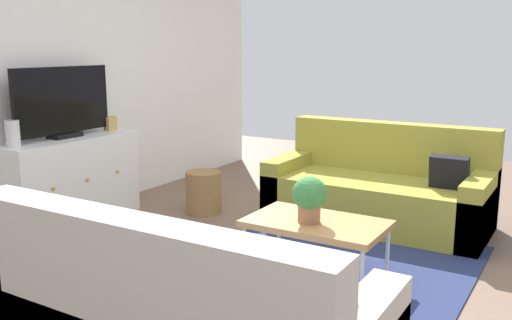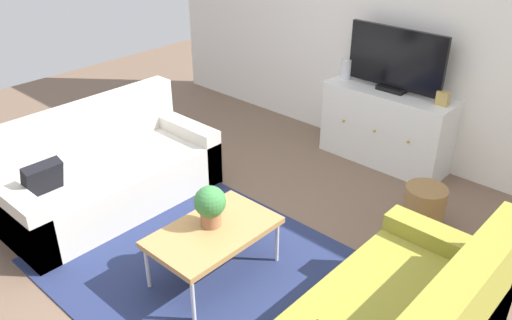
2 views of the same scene
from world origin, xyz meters
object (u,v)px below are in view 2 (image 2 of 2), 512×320
Objects in this scene: glass_vase at (346,69)px; wicker_basket at (424,209)px; flat_screen_tv at (396,60)px; potted_plant at (210,205)px; mantel_clock at (443,98)px; tv_console at (386,127)px; couch_left_side at (104,174)px; coffee_table at (213,233)px.

glass_vase is 0.54× the size of wicker_basket.
potted_plant is at bearing -91.06° from flat_screen_tv.
wicker_basket is at bearing -30.98° from glass_vase.
flat_screen_tv is at bearing 88.94° from potted_plant.
flat_screen_tv is at bearing 2.18° from glass_vase.
tv_console is at bearing -180.00° from mantel_clock.
couch_left_side reaches higher than wicker_basket.
coffee_table is at bearing -102.12° from mantel_clock.
mantel_clock is (0.53, 0.00, 0.45)m from tv_console.
flat_screen_tv reaches higher than tv_console.
tv_console is 0.69m from flat_screen_tv.
wicker_basket is at bearing -44.68° from flat_screen_tv.
wicker_basket is at bearing 61.46° from coffee_table.
coffee_table is at bearing -89.79° from tv_console.
potted_plant is 2.44m from glass_vase.
coffee_table is 2.33× the size of wicker_basket.
couch_left_side is 1.45× the size of tv_console.
coffee_table is 2.96× the size of potted_plant.
mantel_clock is at bearing 77.88° from coffee_table.
glass_vase is at bearing 68.76° from couch_left_side.
couch_left_side is 3.14m from mantel_clock.
wicker_basket is (1.39, -0.83, -0.68)m from glass_vase.
couch_left_side is 6.03× the size of potted_plant.
wicker_basket is (2.31, 1.54, -0.09)m from couch_left_side.
coffee_table is at bearing -89.79° from flat_screen_tv.
potted_plant is 2.46m from mantel_clock.
coffee_table is 2.50m from mantel_clock.
couch_left_side is 1.46m from coffee_table.
mantel_clock is 1.10m from wicker_basket.
couch_left_side is 8.83× the size of glass_vase.
couch_left_side is 1.44m from potted_plant.
glass_vase is (0.92, 2.37, 0.59)m from couch_left_side.
couch_left_side is at bearing 178.75° from coffee_table.
flat_screen_tv reaches higher than potted_plant.
tv_console is 0.72m from glass_vase.
glass_vase reaches higher than potted_plant.
couch_left_side is at bearing -111.24° from glass_vase.
tv_console is 3.26× the size of wicker_basket.
glass_vase reaches higher than tv_console.
coffee_table is 0.21m from potted_plant.
flat_screen_tv is 0.58m from mantel_clock.
flat_screen_tv is 4.66× the size of glass_vase.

